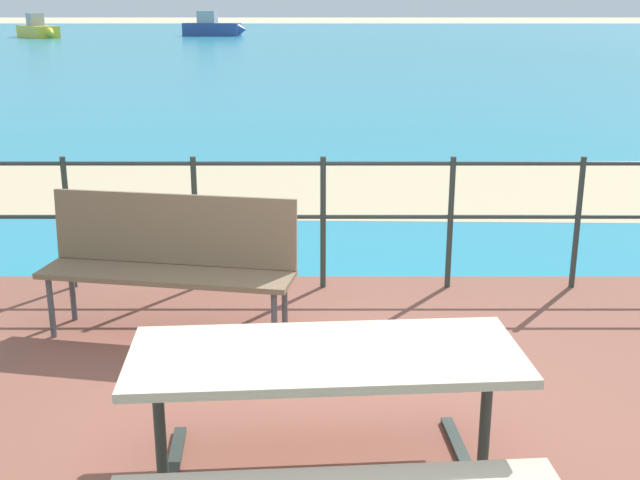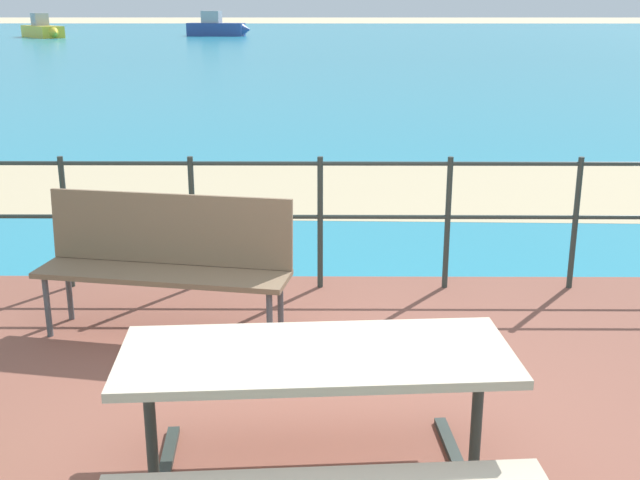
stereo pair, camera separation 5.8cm
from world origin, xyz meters
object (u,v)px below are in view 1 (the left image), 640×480
park_bench (167,254)px  boat_far (34,30)px  boat_mid (210,27)px  picnic_table (322,391)px

park_bench → boat_far: bearing=120.1°
park_bench → boat_mid: 50.71m
boat_mid → park_bench: bearing=-72.2°
picnic_table → boat_far: bearing=106.2°
park_bench → boat_far: 51.06m
picnic_table → boat_far: size_ratio=0.39×
picnic_table → park_bench: park_bench is taller
picnic_table → boat_far: (-18.48, 49.94, -0.15)m
park_bench → boat_far: (-17.46, 47.98, -0.14)m
picnic_table → boat_mid: (-7.33, 52.27, -0.05)m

